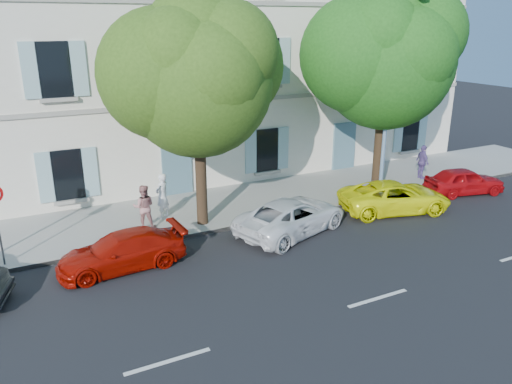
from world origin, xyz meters
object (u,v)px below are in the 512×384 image
car_yellow_supercar (395,197)px  street_lamp (392,86)px  car_white_coupe (292,216)px  car_red_hatchback (464,181)px  pedestrian_a (162,196)px  pedestrian_b (144,207)px  tree_right (386,62)px  tree_left (197,82)px  pedestrian_c (422,162)px  car_red_coupe (122,251)px

car_yellow_supercar → street_lamp: size_ratio=0.54×
street_lamp → car_white_coupe: bearing=-164.9°
car_red_hatchback → pedestrian_a: 13.18m
car_white_coupe → pedestrian_a: (-3.82, 3.15, 0.40)m
street_lamp → pedestrian_b: (-10.18, 0.98, -3.84)m
pedestrian_b → tree_right: bearing=-163.4°
tree_left → pedestrian_c: 12.16m
street_lamp → pedestrian_c: street_lamp is taller
car_red_coupe → car_red_hatchback: 15.12m
car_red_hatchback → street_lamp: street_lamp is taller
street_lamp → tree_right: bearing=71.9°
car_red_coupe → car_white_coupe: (6.09, 0.03, 0.06)m
car_white_coupe → street_lamp: size_ratio=0.55×
pedestrian_a → pedestrian_b: size_ratio=1.07×
pedestrian_c → tree_right: bearing=109.2°
car_yellow_supercar → street_lamp: bearing=-9.7°
car_white_coupe → car_red_hatchback: size_ratio=1.30×
tree_left → street_lamp: street_lamp is taller
car_red_coupe → pedestrian_a: bearing=141.8°
street_lamp → car_yellow_supercar: bearing=-114.4°
car_white_coupe → pedestrian_c: size_ratio=2.78×
pedestrian_b → car_yellow_supercar: bearing=-176.6°
car_red_hatchback → pedestrian_a: (-12.85, 2.88, 0.43)m
pedestrian_a → pedestrian_c: 12.50m
car_yellow_supercar → pedestrian_a: (-8.60, 3.19, 0.41)m
car_red_coupe → pedestrian_b: (1.37, 2.48, 0.40)m
street_lamp → pedestrian_c: size_ratio=5.07×
car_red_coupe → tree_left: (3.40, 1.98, 4.73)m
tree_left → pedestrian_b: (-2.03, 0.50, -4.33)m
car_white_coupe → pedestrian_b: 5.33m
tree_right → pedestrian_b: size_ratio=5.28×
car_yellow_supercar → tree_right: (0.91, 2.22, 5.05)m
car_red_coupe → tree_right: (11.78, 2.21, 5.10)m
car_yellow_supercar → pedestrian_b: bearing=89.9°
car_white_coupe → tree_right: 7.91m
car_red_coupe → car_yellow_supercar: 10.86m
car_red_hatchback → tree_left: tree_left is taller
car_white_coupe → car_red_hatchback: 9.03m
car_red_coupe → street_lamp: bearing=94.7°
car_red_coupe → pedestrian_c: size_ratio=2.41×
car_red_hatchback → car_yellow_supercar: bearing=108.1°
pedestrian_a → pedestrian_b: (-0.89, -0.70, -0.06)m
car_yellow_supercar → pedestrian_c: size_ratio=2.73×
car_red_coupe → pedestrian_b: size_ratio=2.40×
car_white_coupe → tree_right: size_ratio=0.53×
tree_right → pedestrian_a: size_ratio=4.92×
car_yellow_supercar → pedestrian_a: 9.18m
tree_right → street_lamp: tree_right is taller
car_red_coupe → street_lamp: (11.55, 1.50, 4.24)m
car_red_coupe → tree_right: bearing=97.9°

